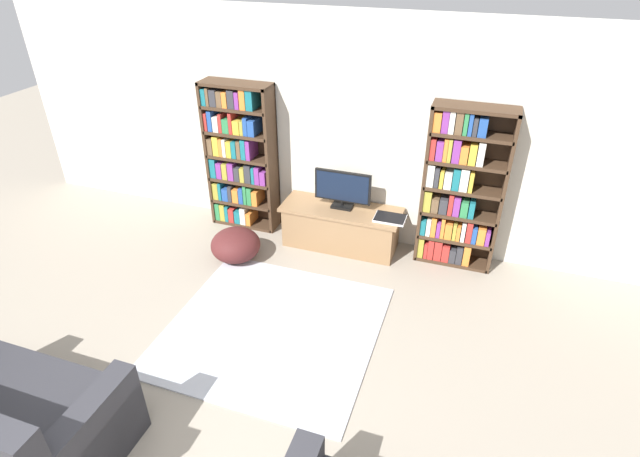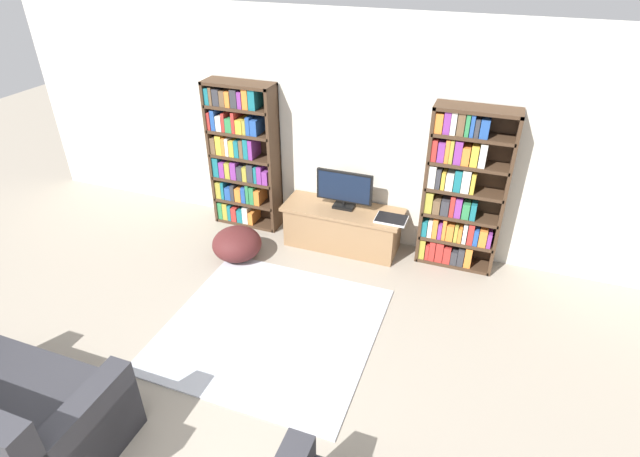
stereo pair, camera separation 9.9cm
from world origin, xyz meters
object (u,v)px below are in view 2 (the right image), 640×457
(bookshelf_left, at_px, (242,156))
(couch_left_sectional, at_px, (0,417))
(television, at_px, (344,189))
(bookshelf_right, at_px, (460,192))
(beanbag_ottoman, at_px, (237,244))
(tv_stand, at_px, (342,227))
(laptop, at_px, (391,219))

(bookshelf_left, distance_m, couch_left_sectional, 3.59)
(television, bearing_deg, couch_left_sectional, -112.72)
(bookshelf_right, height_order, beanbag_ottoman, bookshelf_right)
(television, xyz_separation_m, beanbag_ottoman, (-1.05, -0.69, -0.56))
(tv_stand, height_order, couch_left_sectional, couch_left_sectional)
(television, xyz_separation_m, laptop, (0.58, -0.10, -0.22))
(bookshelf_left, xyz_separation_m, television, (1.34, -0.10, -0.17))
(laptop, bearing_deg, bookshelf_right, 16.35)
(laptop, xyz_separation_m, couch_left_sectional, (-2.02, -3.35, -0.21))
(tv_stand, distance_m, television, 0.49)
(laptop, bearing_deg, beanbag_ottoman, -160.04)
(beanbag_ottoman, bearing_deg, television, 33.26)
(couch_left_sectional, relative_size, beanbag_ottoman, 2.85)
(laptop, bearing_deg, television, 170.64)
(laptop, height_order, beanbag_ottoman, laptop)
(couch_left_sectional, bearing_deg, laptop, 58.84)
(laptop, xyz_separation_m, beanbag_ottoman, (-1.63, -0.59, -0.33))
(bookshelf_right, distance_m, couch_left_sectional, 4.48)
(bookshelf_left, xyz_separation_m, couch_left_sectional, (-0.11, -3.54, -0.60))
(tv_stand, bearing_deg, bookshelf_left, 174.35)
(beanbag_ottoman, bearing_deg, tv_stand, 31.98)
(bookshelf_right, distance_m, beanbag_ottoman, 2.53)
(bookshelf_right, bearing_deg, laptop, -163.65)
(tv_stand, relative_size, beanbag_ottoman, 2.47)
(laptop, bearing_deg, bookshelf_left, 174.20)
(bookshelf_left, bearing_deg, laptop, -5.80)
(tv_stand, xyz_separation_m, laptop, (0.58, -0.06, 0.26))
(bookshelf_right, height_order, television, bookshelf_right)
(television, height_order, laptop, television)
(tv_stand, bearing_deg, beanbag_ottoman, -148.02)
(bookshelf_left, height_order, couch_left_sectional, bookshelf_left)
(tv_stand, height_order, laptop, laptop)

